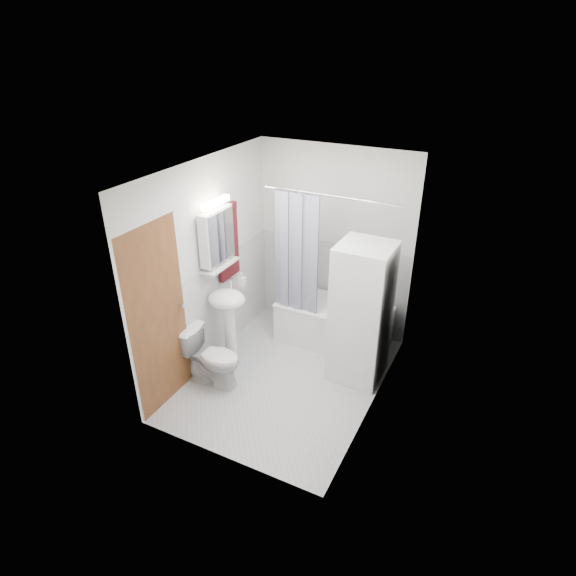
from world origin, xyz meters
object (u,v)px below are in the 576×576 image
at_px(sink, 228,310).
at_px(washer_dryer, 361,313).
at_px(toilet, 212,357).
at_px(bathtub, 333,322).

relative_size(sink, washer_dryer, 0.65).
bearing_deg(toilet, washer_dryer, -61.75).
relative_size(sink, toilet, 1.55).
bearing_deg(sink, washer_dryer, 17.46).
distance_m(sink, toilet, 0.56).
relative_size(bathtub, toilet, 2.07).
distance_m(bathtub, toilet, 1.62).
bearing_deg(toilet, sink, 1.18).
relative_size(washer_dryer, toilet, 2.41).
distance_m(bathtub, washer_dryer, 0.85).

